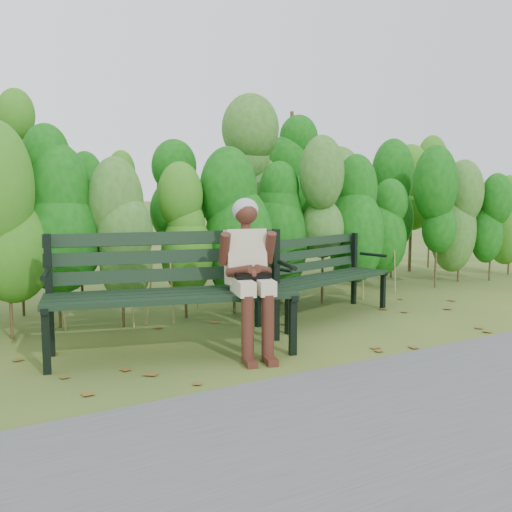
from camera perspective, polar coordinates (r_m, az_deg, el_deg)
ground at (r=5.59m, az=1.85°, el=-8.03°), size 80.00×80.00×0.00m
footpath at (r=4.01m, az=19.58°, el=-14.55°), size 60.00×2.50×0.01m
hedge_band at (r=7.04m, az=-6.31°, el=5.40°), size 11.04×1.67×2.42m
leaf_litter at (r=5.57m, az=3.17°, el=-8.07°), size 5.72×1.94×0.01m
bench_left at (r=5.14m, az=-8.20°, el=-2.50°), size 2.17×1.20×1.03m
bench_right at (r=6.52m, az=5.97°, el=-1.37°), size 1.79×0.96×0.86m
seated_woman at (r=5.04m, az=-0.66°, el=-0.79°), size 0.52×0.76×1.32m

